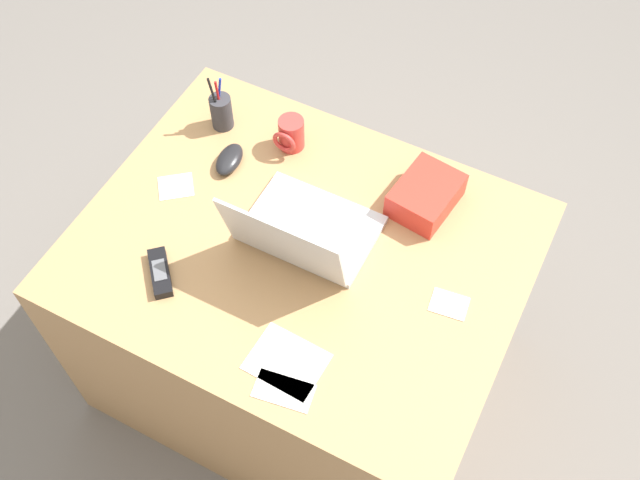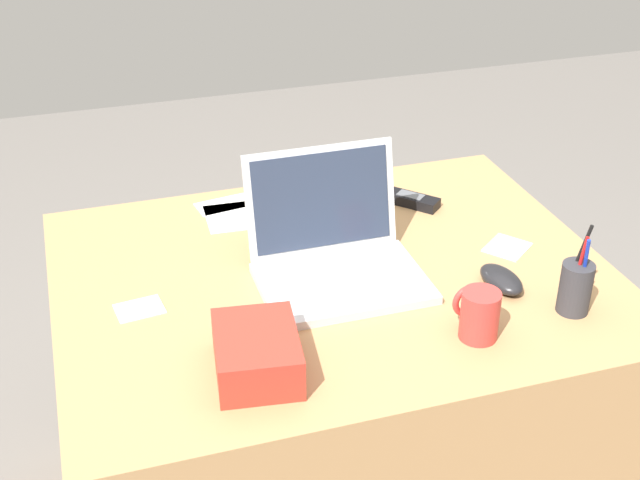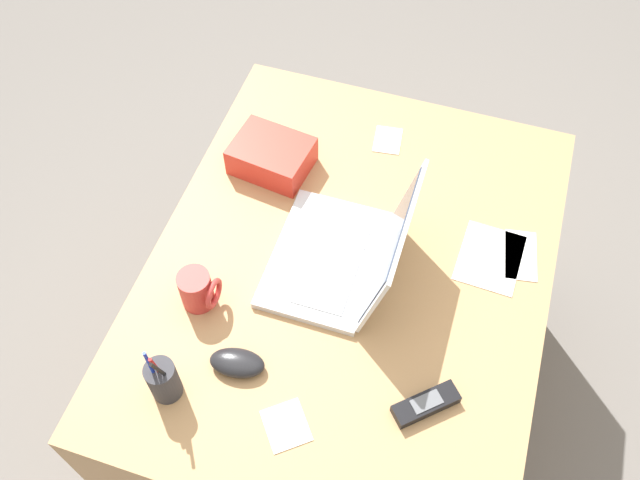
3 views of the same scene
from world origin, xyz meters
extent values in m
cube|color=tan|center=(0.00, 0.00, 0.36)|extent=(1.12, 0.88, 0.72)
cube|color=silver|center=(0.00, -0.06, 0.73)|extent=(0.33, 0.23, 0.02)
cube|color=silver|center=(0.00, -0.04, 0.74)|extent=(0.27, 0.12, 0.00)
cube|color=silver|center=(0.00, -0.13, 0.74)|extent=(0.09, 0.05, 0.00)
cube|color=silver|center=(0.00, 0.09, 0.84)|extent=(0.32, 0.06, 0.22)
cube|color=#283347|center=(0.00, 0.08, 0.84)|extent=(0.29, 0.05, 0.19)
ellipsoid|color=black|center=(0.30, -0.15, 0.74)|extent=(0.08, 0.12, 0.04)
cylinder|color=#C63833|center=(0.18, -0.29, 0.77)|extent=(0.07, 0.07, 0.09)
torus|color=#C63833|center=(0.18, -0.25, 0.77)|extent=(0.07, 0.01, 0.07)
cube|color=black|center=(0.27, 0.23, 0.73)|extent=(0.12, 0.13, 0.02)
cube|color=#595B60|center=(0.27, 0.23, 0.74)|extent=(0.06, 0.07, 0.00)
cylinder|color=#333338|center=(0.39, -0.26, 0.77)|extent=(0.06, 0.06, 0.10)
cylinder|color=#1933B2|center=(0.40, -0.27, 0.81)|extent=(0.02, 0.03, 0.14)
cylinder|color=black|center=(0.39, -0.25, 0.82)|extent=(0.04, 0.02, 0.16)
cylinder|color=red|center=(0.39, -0.26, 0.81)|extent=(0.02, 0.01, 0.14)
cube|color=red|center=(-0.23, -0.27, 0.76)|extent=(0.16, 0.20, 0.08)
cube|color=white|center=(-0.40, -0.01, 0.72)|extent=(0.10, 0.08, 0.00)
cube|color=white|center=(-0.15, 0.36, 0.72)|extent=(0.14, 0.09, 0.00)
cube|color=white|center=(0.39, -0.01, 0.72)|extent=(0.12, 0.12, 0.00)
cube|color=white|center=(-0.12, 0.30, 0.72)|extent=(0.18, 0.14, 0.00)
camera|label=1|loc=(-0.53, 0.91, 2.30)|focal=42.28mm
camera|label=2|loc=(-0.48, -1.43, 1.66)|focal=48.68mm
camera|label=3|loc=(0.80, 0.19, 2.04)|focal=39.02mm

